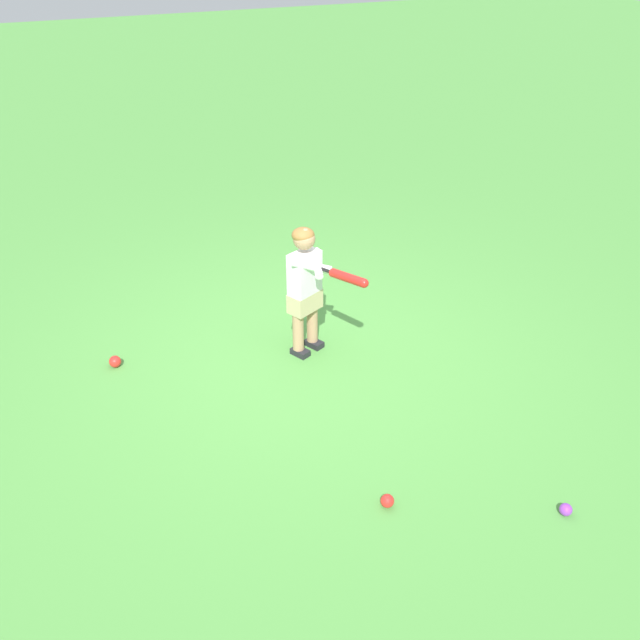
{
  "coord_description": "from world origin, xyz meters",
  "views": [
    {
      "loc": [
        1.73,
        4.36,
        3.18
      ],
      "look_at": [
        -0.07,
        0.21,
        0.45
      ],
      "focal_mm": 39.2,
      "sensor_mm": 36.0,
      "label": 1
    }
  ],
  "objects_px": {
    "play_ball_by_bucket": "(387,501)",
    "play_ball_center_lawn": "(115,362)",
    "child_batter": "(307,281)",
    "play_ball_behind_batter": "(566,510)"
  },
  "relations": [
    {
      "from": "child_batter",
      "to": "play_ball_by_bucket",
      "type": "bearing_deg",
      "value": 83.09
    },
    {
      "from": "play_ball_by_bucket",
      "to": "play_ball_center_lawn",
      "type": "bearing_deg",
      "value": -59.62
    },
    {
      "from": "child_batter",
      "to": "play_ball_center_lawn",
      "type": "height_order",
      "value": "child_batter"
    },
    {
      "from": "play_ball_by_bucket",
      "to": "play_ball_center_lawn",
      "type": "relative_size",
      "value": 0.89
    },
    {
      "from": "play_ball_behind_batter",
      "to": "play_ball_center_lawn",
      "type": "relative_size",
      "value": 0.82
    },
    {
      "from": "child_batter",
      "to": "play_ball_by_bucket",
      "type": "relative_size",
      "value": 12.61
    },
    {
      "from": "child_batter",
      "to": "play_ball_by_bucket",
      "type": "xyz_separation_m",
      "value": [
        0.21,
        1.77,
        -0.61
      ]
    },
    {
      "from": "play_ball_by_bucket",
      "to": "play_ball_center_lawn",
      "type": "distance_m",
      "value": 2.52
    },
    {
      "from": "play_ball_center_lawn",
      "to": "child_batter",
      "type": "bearing_deg",
      "value": 164.89
    },
    {
      "from": "play_ball_behind_batter",
      "to": "child_batter",
      "type": "bearing_deg",
      "value": -71.88
    }
  ]
}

